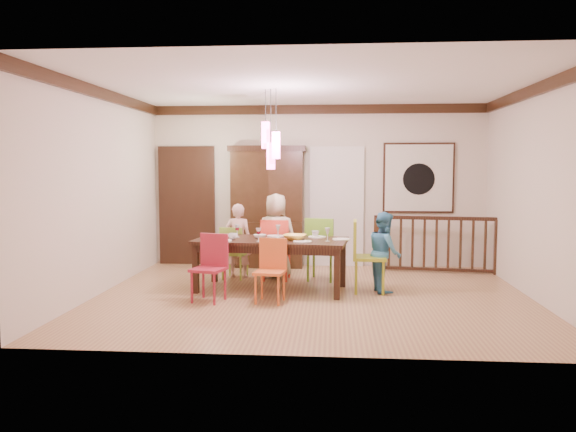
# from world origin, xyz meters

# --- Properties ---
(floor) EXTENTS (6.00, 6.00, 0.00)m
(floor) POSITION_xyz_m (0.00, 0.00, 0.00)
(floor) COLOR #9A6A4A
(floor) RESTS_ON ground
(ceiling) EXTENTS (6.00, 6.00, 0.00)m
(ceiling) POSITION_xyz_m (0.00, 0.00, 2.90)
(ceiling) COLOR white
(ceiling) RESTS_ON wall_back
(wall_back) EXTENTS (6.00, 0.00, 6.00)m
(wall_back) POSITION_xyz_m (0.00, 2.50, 1.45)
(wall_back) COLOR beige
(wall_back) RESTS_ON floor
(wall_left) EXTENTS (0.00, 5.00, 5.00)m
(wall_left) POSITION_xyz_m (-3.00, 0.00, 1.45)
(wall_left) COLOR beige
(wall_left) RESTS_ON floor
(wall_right) EXTENTS (0.00, 5.00, 5.00)m
(wall_right) POSITION_xyz_m (3.00, 0.00, 1.45)
(wall_right) COLOR beige
(wall_right) RESTS_ON floor
(crown_molding) EXTENTS (6.00, 5.00, 0.16)m
(crown_molding) POSITION_xyz_m (0.00, 0.00, 2.82)
(crown_molding) COLOR black
(crown_molding) RESTS_ON wall_back
(panel_door) EXTENTS (1.04, 0.07, 2.24)m
(panel_door) POSITION_xyz_m (-2.40, 2.45, 1.05)
(panel_door) COLOR black
(panel_door) RESTS_ON wall_back
(white_doorway) EXTENTS (0.97, 0.05, 2.22)m
(white_doorway) POSITION_xyz_m (0.35, 2.46, 1.05)
(white_doorway) COLOR silver
(white_doorway) RESTS_ON wall_back
(painting) EXTENTS (1.25, 0.06, 1.25)m
(painting) POSITION_xyz_m (1.80, 2.46, 1.60)
(painting) COLOR black
(painting) RESTS_ON wall_back
(pendant_cluster) EXTENTS (0.27, 0.21, 1.14)m
(pendant_cluster) POSITION_xyz_m (-0.61, 0.35, 2.11)
(pendant_cluster) COLOR #FF4CA2
(pendant_cluster) RESTS_ON ceiling
(dining_table) EXTENTS (2.27, 1.23, 0.75)m
(dining_table) POSITION_xyz_m (-0.61, 0.35, 0.67)
(dining_table) COLOR black
(dining_table) RESTS_ON floor
(chair_far_left) EXTENTS (0.45, 0.45, 0.84)m
(chair_far_left) POSITION_xyz_m (-1.29, 1.17, 0.48)
(chair_far_left) COLOR #94C33E
(chair_far_left) RESTS_ON floor
(chair_far_mid) EXTENTS (0.47, 0.47, 0.97)m
(chair_far_mid) POSITION_xyz_m (-0.61, 1.11, 0.56)
(chair_far_mid) COLOR #EB3F2A
(chair_far_mid) RESTS_ON floor
(chair_far_right) EXTENTS (0.54, 0.54, 1.00)m
(chair_far_right) POSITION_xyz_m (0.12, 1.13, 0.57)
(chair_far_right) COLOR #629E26
(chair_far_right) RESTS_ON floor
(chair_near_left) EXTENTS (0.49, 0.49, 0.90)m
(chair_near_left) POSITION_xyz_m (-1.37, -0.42, 0.51)
(chair_near_left) COLOR maroon
(chair_near_left) RESTS_ON floor
(chair_near_mid) EXTENTS (0.43, 0.43, 0.84)m
(chair_near_mid) POSITION_xyz_m (-0.54, -0.41, 0.48)
(chair_near_mid) COLOR #DC5F27
(chair_near_mid) RESTS_ON floor
(chair_end_right) EXTENTS (0.48, 0.48, 1.03)m
(chair_end_right) POSITION_xyz_m (0.81, 0.32, 0.59)
(chair_end_right) COLOR #9AA820
(chair_end_right) RESTS_ON floor
(china_hutch) EXTENTS (1.37, 0.46, 2.17)m
(china_hutch) POSITION_xyz_m (-0.89, 2.30, 1.09)
(china_hutch) COLOR black
(china_hutch) RESTS_ON floor
(balustrade) EXTENTS (2.12, 0.35, 0.96)m
(balustrade) POSITION_xyz_m (2.04, 1.95, 0.50)
(balustrade) COLOR black
(balustrade) RESTS_ON floor
(person_far_left) EXTENTS (0.46, 0.32, 1.21)m
(person_far_left) POSITION_xyz_m (-1.25, 1.24, 0.60)
(person_far_left) COLOR beige
(person_far_left) RESTS_ON floor
(person_far_mid) EXTENTS (0.73, 0.53, 1.37)m
(person_far_mid) POSITION_xyz_m (-0.63, 1.25, 0.69)
(person_far_mid) COLOR #BDB08F
(person_far_mid) RESTS_ON floor
(person_end_right) EXTENTS (0.53, 0.63, 1.15)m
(person_end_right) POSITION_xyz_m (1.03, 0.38, 0.58)
(person_end_right) COLOR teal
(person_end_right) RESTS_ON floor
(serving_bowl) EXTENTS (0.39, 0.39, 0.08)m
(serving_bowl) POSITION_xyz_m (-0.26, 0.27, 0.79)
(serving_bowl) COLOR yellow
(serving_bowl) RESTS_ON dining_table
(small_bowl) EXTENTS (0.24, 0.24, 0.06)m
(small_bowl) POSITION_xyz_m (-0.78, 0.42, 0.78)
(small_bowl) COLOR white
(small_bowl) RESTS_ON dining_table
(cup_left) EXTENTS (0.15, 0.15, 0.09)m
(cup_left) POSITION_xyz_m (-1.15, 0.24, 0.80)
(cup_left) COLOR silver
(cup_left) RESTS_ON dining_table
(cup_right) EXTENTS (0.14, 0.14, 0.10)m
(cup_right) POSITION_xyz_m (0.02, 0.57, 0.80)
(cup_right) COLOR silver
(cup_right) RESTS_ON dining_table
(plate_far_left) EXTENTS (0.26, 0.26, 0.01)m
(plate_far_left) POSITION_xyz_m (-1.35, 0.70, 0.76)
(plate_far_left) COLOR white
(plate_far_left) RESTS_ON dining_table
(plate_far_mid) EXTENTS (0.26, 0.26, 0.01)m
(plate_far_mid) POSITION_xyz_m (-0.58, 0.65, 0.76)
(plate_far_mid) COLOR white
(plate_far_mid) RESTS_ON dining_table
(plate_far_right) EXTENTS (0.26, 0.26, 0.01)m
(plate_far_right) POSITION_xyz_m (0.05, 0.59, 0.76)
(plate_far_right) COLOR white
(plate_far_right) RESTS_ON dining_table
(plate_near_left) EXTENTS (0.26, 0.26, 0.01)m
(plate_near_left) POSITION_xyz_m (-1.27, 0.07, 0.76)
(plate_near_left) COLOR white
(plate_near_left) RESTS_ON dining_table
(plate_near_mid) EXTENTS (0.26, 0.26, 0.01)m
(plate_near_mid) POSITION_xyz_m (-0.14, 0.05, 0.76)
(plate_near_mid) COLOR white
(plate_near_mid) RESTS_ON dining_table
(plate_end_right) EXTENTS (0.26, 0.26, 0.01)m
(plate_end_right) POSITION_xyz_m (0.41, 0.35, 0.76)
(plate_end_right) COLOR white
(plate_end_right) RESTS_ON dining_table
(wine_glass_a) EXTENTS (0.08, 0.08, 0.19)m
(wine_glass_a) POSITION_xyz_m (-1.14, 0.53, 0.84)
(wine_glass_a) COLOR #590C19
(wine_glass_a) RESTS_ON dining_table
(wine_glass_b) EXTENTS (0.08, 0.08, 0.19)m
(wine_glass_b) POSITION_xyz_m (-0.53, 0.53, 0.84)
(wine_glass_b) COLOR silver
(wine_glass_b) RESTS_ON dining_table
(wine_glass_c) EXTENTS (0.08, 0.08, 0.19)m
(wine_glass_c) POSITION_xyz_m (-0.76, 0.07, 0.84)
(wine_glass_c) COLOR #590C19
(wine_glass_c) RESTS_ON dining_table
(wine_glass_d) EXTENTS (0.08, 0.08, 0.19)m
(wine_glass_d) POSITION_xyz_m (0.21, 0.17, 0.84)
(wine_glass_d) COLOR silver
(wine_glass_d) RESTS_ON dining_table
(napkin) EXTENTS (0.18, 0.14, 0.01)m
(napkin) POSITION_xyz_m (-0.61, -0.06, 0.76)
(napkin) COLOR #D83359
(napkin) RESTS_ON dining_table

